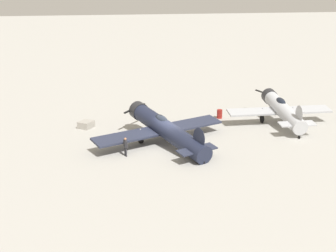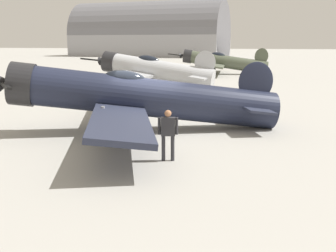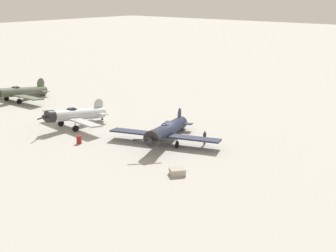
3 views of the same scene
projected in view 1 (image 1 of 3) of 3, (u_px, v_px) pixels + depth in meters
The scene contains 6 objects.
ground_plane at pixel (168, 146), 38.51m from camera, with size 400.00×400.00×0.00m, color #A8A59E.
airplane_foreground at pixel (165, 129), 38.53m from camera, with size 12.55×11.96×2.94m.
airplane_mid_apron at pixel (282, 109), 43.93m from camera, with size 10.75×10.29×3.11m.
ground_crew_mechanic at pixel (125, 145), 35.83m from camera, with size 0.32×0.60×1.59m.
equipment_crate at pixel (86, 124), 43.34m from camera, with size 1.79×1.82×0.67m.
fuel_drum at pixel (220, 114), 46.50m from camera, with size 0.60×0.60×0.93m.
Camera 1 is at (-8.00, -35.34, 13.17)m, focal length 47.07 mm.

